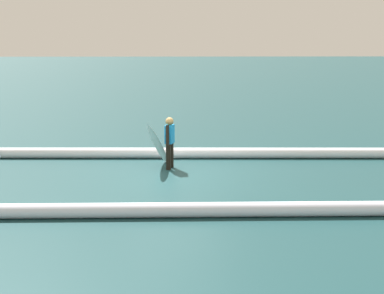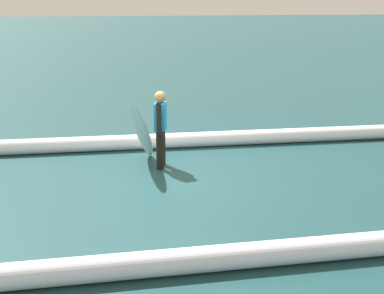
{
  "view_description": "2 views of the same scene",
  "coord_description": "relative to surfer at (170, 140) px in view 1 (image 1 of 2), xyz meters",
  "views": [
    {
      "loc": [
        -0.14,
        13.6,
        3.54
      ],
      "look_at": [
        -0.41,
        2.0,
        1.16
      ],
      "focal_mm": 49.49,
      "sensor_mm": 36.0,
      "label": 1
    },
    {
      "loc": [
        1.4,
        8.93,
        3.05
      ],
      "look_at": [
        0.01,
        1.65,
        1.02
      ],
      "focal_mm": 50.54,
      "sensor_mm": 36.0,
      "label": 2
    }
  ],
  "objects": [
    {
      "name": "ground_plane",
      "position": [
        -0.15,
        0.72,
        -0.81
      ],
      "size": [
        191.21,
        191.21,
        0.0
      ],
      "primitive_type": "plane",
      "color": "#193D41"
    },
    {
      "name": "surfer",
      "position": [
        0.0,
        0.0,
        0.0
      ],
      "size": [
        0.28,
        0.58,
        1.44
      ],
      "rotation": [
        0.0,
        0.0,
        4.46
      ],
      "color": "black",
      "rests_on": "ground_plane"
    },
    {
      "name": "surfboard",
      "position": [
        0.33,
        -0.09,
        -0.15
      ],
      "size": [
        0.68,
        1.47,
        1.35
      ],
      "color": "white",
      "rests_on": "ground_plane"
    },
    {
      "name": "wave_crest_foreground",
      "position": [
        -0.41,
        -1.29,
        -0.65
      ],
      "size": [
        22.03,
        0.86,
        0.32
      ],
      "primitive_type": "cylinder",
      "rotation": [
        0.0,
        1.57,
        -0.02
      ],
      "color": "white",
      "rests_on": "ground_plane"
    },
    {
      "name": "wave_crest_midground",
      "position": [
        0.05,
        4.12,
        -0.65
      ],
      "size": [
        16.82,
        0.36,
        0.31
      ],
      "primitive_type": "cylinder",
      "rotation": [
        0.0,
        1.57,
        -0.0
      ],
      "color": "white",
      "rests_on": "ground_plane"
    }
  ]
}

